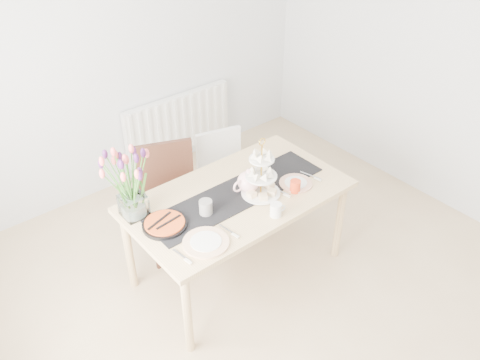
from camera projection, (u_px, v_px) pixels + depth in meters
room_shell at (304, 161)px, 3.01m from camera, size 4.50×4.50×4.50m
radiator at (179, 123)px, 5.14m from camera, size 1.20×0.08×0.60m
dining_table at (238, 203)px, 3.70m from camera, size 1.60×0.90×0.75m
chair_brown at (169, 191)px, 4.05m from camera, size 0.59×0.59×0.92m
chair_white at (224, 171)px, 4.39m from camera, size 0.50×0.50×0.82m
table_runner at (238, 194)px, 3.65m from camera, size 1.40×0.35×0.01m
tulip_vase at (129, 176)px, 3.28m from camera, size 0.59×0.59×0.50m
cake_stand at (261, 181)px, 3.59m from camera, size 0.28×0.28×0.41m
teapot at (249, 181)px, 3.64m from camera, size 0.27×0.22×0.18m
cream_jug at (264, 163)px, 3.91m from camera, size 0.08×0.08×0.08m
tart_tin at (165, 224)px, 3.35m from camera, size 0.30×0.30×0.04m
mug_grey at (206, 208)px, 3.44m from camera, size 0.13×0.13×0.11m
mug_white at (276, 210)px, 3.43m from camera, size 0.10×0.10×0.10m
mug_orange at (295, 186)px, 3.66m from camera, size 0.10×0.10×0.09m
plate_left at (206, 242)px, 3.22m from camera, size 0.34×0.34×0.02m
plate_right at (296, 183)px, 3.76m from camera, size 0.30×0.30×0.01m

